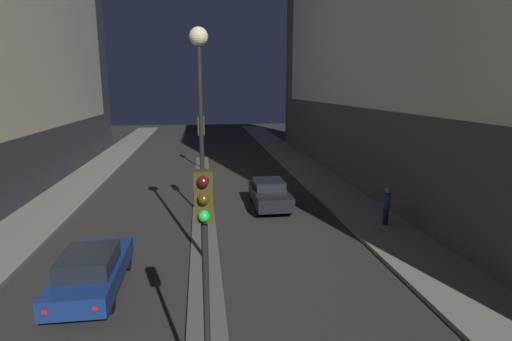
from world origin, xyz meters
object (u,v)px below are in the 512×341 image
(traffic_light_far, at_px, (201,122))
(traffic_light_near, at_px, (205,245))
(traffic_light_mid, at_px, (202,144))
(car_left_lane, at_px, (92,270))
(car_right_lane, at_px, (270,194))
(street_lamp, at_px, (200,90))
(pedestrian_on_right_sidewalk, at_px, (386,205))

(traffic_light_far, bearing_deg, traffic_light_near, -90.00)
(traffic_light_mid, distance_m, car_left_lane, 8.31)
(traffic_light_far, relative_size, car_right_lane, 1.18)
(traffic_light_near, bearing_deg, traffic_light_mid, 90.00)
(street_lamp, bearing_deg, pedestrian_on_right_sidewalk, 16.56)
(street_lamp, relative_size, car_left_lane, 1.83)
(traffic_light_near, height_order, traffic_light_mid, same)
(traffic_light_mid, xyz_separation_m, pedestrian_on_right_sidewalk, (8.36, -2.53, -2.64))
(traffic_light_mid, distance_m, street_lamp, 5.65)
(street_lamp, relative_size, pedestrian_on_right_sidewalk, 4.77)
(car_left_lane, xyz_separation_m, car_right_lane, (7.15, 8.25, 0.02))
(car_right_lane, bearing_deg, traffic_light_far, 108.43)
(traffic_light_near, bearing_deg, traffic_light_far, 90.00)
(traffic_light_far, height_order, pedestrian_on_right_sidewalk, traffic_light_far)
(car_right_lane, distance_m, pedestrian_on_right_sidewalk, 6.18)
(traffic_light_mid, height_order, car_left_lane, traffic_light_mid)
(pedestrian_on_right_sidewalk, bearing_deg, car_right_lane, 140.88)
(street_lamp, bearing_deg, traffic_light_far, 90.00)
(street_lamp, distance_m, car_left_lane, 6.89)
(traffic_light_mid, xyz_separation_m, traffic_light_far, (0.00, 12.10, 0.00))
(traffic_light_far, xyz_separation_m, car_right_lane, (3.58, -10.73, -2.97))
(street_lamp, height_order, car_left_lane, street_lamp)
(traffic_light_mid, distance_m, traffic_light_far, 12.10)
(traffic_light_mid, relative_size, traffic_light_far, 1.00)
(street_lamp, xyz_separation_m, car_left_lane, (-3.58, -1.87, -5.59))
(traffic_light_near, bearing_deg, street_lamp, 90.00)
(car_left_lane, relative_size, car_right_lane, 1.08)
(car_left_lane, bearing_deg, street_lamp, 27.57)
(traffic_light_mid, bearing_deg, pedestrian_on_right_sidewalk, -16.80)
(traffic_light_near, distance_m, car_left_lane, 7.36)
(traffic_light_far, height_order, car_right_lane, traffic_light_far)
(traffic_light_near, xyz_separation_m, car_left_lane, (-3.58, 5.70, -2.99))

